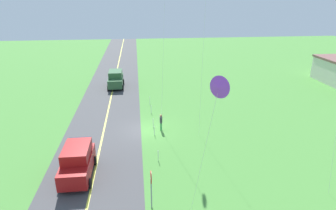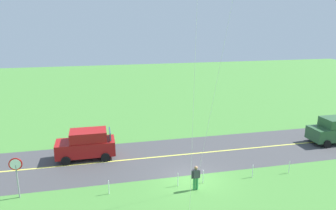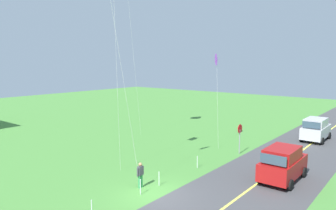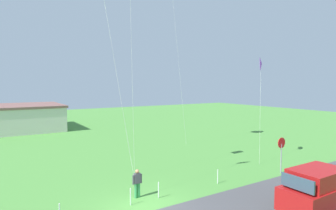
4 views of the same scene
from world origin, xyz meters
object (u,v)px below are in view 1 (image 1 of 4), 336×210
at_px(car_suv_foreground, 77,162).
at_px(stop_sign, 151,183).
at_px(kite_yellow_high, 219,88).
at_px(person_adult_near, 161,122).
at_px(car_parked_west_far, 116,79).

distance_m(car_suv_foreground, stop_sign, 6.32).
height_order(car_suv_foreground, kite_yellow_high, kite_yellow_high).
relative_size(stop_sign, kite_yellow_high, 0.30).
xyz_separation_m(person_adult_near, kite_yellow_high, (12.09, 1.72, 7.09)).
distance_m(stop_sign, kite_yellow_high, 7.11).
bearing_deg(stop_sign, kite_yellow_high, 64.84).
bearing_deg(kite_yellow_high, car_suv_foreground, -123.43).
xyz_separation_m(car_suv_foreground, kite_yellow_high, (5.39, 8.16, 6.81)).
bearing_deg(stop_sign, car_parked_west_far, -171.98).
distance_m(car_parked_west_far, stop_sign, 25.12).
height_order(car_suv_foreground, car_parked_west_far, same).
distance_m(stop_sign, person_adult_near, 10.72).
bearing_deg(car_parked_west_far, stop_sign, 8.02).
relative_size(stop_sign, person_adult_near, 1.60).
distance_m(car_parked_west_far, person_adult_near, 15.14).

